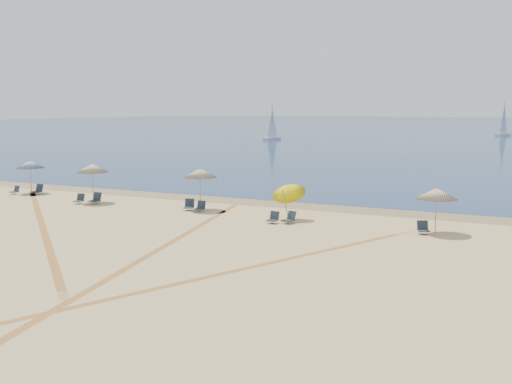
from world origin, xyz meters
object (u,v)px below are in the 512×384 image
chair_2 (80,199)px  sailboat_0 (504,125)px  umbrella_4 (437,193)px  chair_4 (189,205)px  umbrella_3 (288,189)px  chair_7 (290,218)px  chair_0 (15,190)px  umbrella_0 (30,164)px  chair_6 (273,218)px  chair_1 (38,190)px  chair_5 (200,207)px  umbrella_2 (200,173)px  chair_3 (96,199)px  umbrella_1 (92,168)px  chair_8 (423,228)px  sailboat_2 (272,129)px

chair_2 → sailboat_0: (19.54, 114.99, 2.07)m
umbrella_4 → chair_4: 14.78m
umbrella_3 → chair_7: umbrella_3 is taller
chair_0 → sailboat_0: bearing=82.6°
chair_2 → sailboat_0: bearing=74.0°
umbrella_0 → sailboat_0: bearing=76.9°
umbrella_3 → chair_7: size_ratio=2.98×
chair_6 → chair_1: bearing=175.2°
umbrella_3 → chair_6: bearing=-101.2°
chair_1 → chair_6: chair_1 is taller
chair_2 → chair_5: size_ratio=1.05×
chair_1 → umbrella_2: bearing=-3.0°
chair_3 → chair_1: bearing=167.7°
umbrella_4 → umbrella_0: bearing=176.3°
umbrella_1 → umbrella_4: umbrella_1 is taller
umbrella_1 → chair_6: umbrella_1 is taller
chair_2 → chair_7: bearing=-7.9°
umbrella_2 → chair_8: bearing=-6.5°
chair_6 → chair_4: bearing=168.9°
chair_4 → chair_5: 0.86m
chair_8 → umbrella_1: bearing=154.0°
chair_8 → sailboat_0: (-2.49, 115.07, 2.07)m
chair_6 → sailboat_0: (5.35, 115.70, 2.07)m
chair_3 → sailboat_0: sailboat_0 is taller
umbrella_4 → sailboat_0: 114.54m
chair_0 → chair_5: (15.95, -0.60, 0.02)m
chair_1 → chair_7: 20.84m
umbrella_2 → chair_2: bearing=-169.9°
chair_2 → chair_7: chair_7 is taller
umbrella_2 → chair_1: size_ratio=3.61×
umbrella_4 → chair_7: (-7.52, -0.88, -1.69)m
chair_5 → sailboat_0: bearing=82.2°
chair_2 → chair_6: chair_2 is taller
chair_2 → umbrella_2: bearing=3.8°
chair_0 → chair_8: 29.32m
chair_1 → chair_5: size_ratio=1.12×
umbrella_0 → chair_7: (21.68, -2.75, -1.82)m
umbrella_2 → chair_4: size_ratio=3.10×
chair_6 → umbrella_4: bearing=11.2°
chair_1 → umbrella_0: bearing=160.9°
umbrella_0 → chair_8: umbrella_0 is taller
umbrella_2 → chair_2: (-8.29, -1.47, -1.97)m
chair_0 → chair_3: 8.34m
chair_7 → chair_0: bearing=-163.2°
umbrella_3 → sailboat_2: size_ratio=0.33×
chair_3 → sailboat_0: (18.51, 114.61, 2.03)m
umbrella_1 → sailboat_0: sailboat_0 is taller
umbrella_0 → umbrella_3: 21.20m
umbrella_2 → chair_3: umbrella_2 is taller
chair_2 → chair_0: bearing=162.8°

